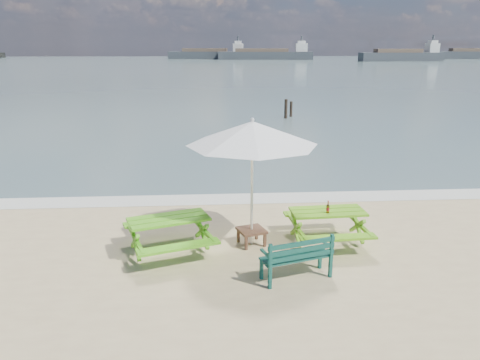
{
  "coord_description": "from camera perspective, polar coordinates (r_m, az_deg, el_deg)",
  "views": [
    {
      "loc": [
        -0.88,
        -7.36,
        4.02
      ],
      "look_at": [
        -0.18,
        3.0,
        1.0
      ],
      "focal_mm": 35.0,
      "sensor_mm": 36.0,
      "label": 1
    }
  ],
  "objects": [
    {
      "name": "mooring_pilings",
      "position": [
        26.98,
        5.86,
        8.41
      ],
      "size": [
        0.57,
        0.77,
        1.28
      ],
      "color": "black",
      "rests_on": "ground"
    },
    {
      "name": "cargo_ships",
      "position": [
        136.02,
        12.02,
        14.66
      ],
      "size": [
        101.56,
        26.72,
        4.4
      ],
      "color": "#363B40",
      "rests_on": "ground"
    },
    {
      "name": "foam_strip",
      "position": [
        12.65,
        0.34,
        -2.29
      ],
      "size": [
        22.0,
        0.9,
        0.01
      ],
      "primitive_type": "cube",
      "color": "silver",
      "rests_on": "ground"
    },
    {
      "name": "side_table",
      "position": [
        9.8,
        1.41,
        -6.88
      ],
      "size": [
        0.66,
        0.66,
        0.34
      ],
      "color": "brown",
      "rests_on": "ground"
    },
    {
      "name": "swimmer",
      "position": [
        22.02,
        0.72,
        4.61
      ],
      "size": [
        0.63,
        0.46,
        1.62
      ],
      "color": "tan",
      "rests_on": "ground"
    },
    {
      "name": "park_bench",
      "position": [
        8.5,
        6.84,
        -10.29
      ],
      "size": [
        1.34,
        0.78,
        0.78
      ],
      "color": "#0F4138",
      "rests_on": "ground"
    },
    {
      "name": "patio_umbrella",
      "position": [
        9.17,
        1.5,
        5.72
      ],
      "size": [
        3.31,
        3.31,
        2.59
      ],
      "color": "silver",
      "rests_on": "ground"
    },
    {
      "name": "beer_bottle",
      "position": [
        9.68,
        10.65,
        -3.47
      ],
      "size": [
        0.06,
        0.06,
        0.25
      ],
      "color": "#985716",
      "rests_on": "picnic_table_right"
    },
    {
      "name": "picnic_table_right",
      "position": [
        9.97,
        10.56,
        -5.7
      ],
      "size": [
        1.61,
        1.77,
        0.72
      ],
      "color": "#61A519",
      "rests_on": "ground"
    },
    {
      "name": "picnic_table_left",
      "position": [
        9.45,
        -8.6,
        -6.77
      ],
      "size": [
        2.02,
        2.13,
        0.74
      ],
      "color": "#53AD1A",
      "rests_on": "ground"
    },
    {
      "name": "sea",
      "position": [
        92.45,
        -3.41,
        13.68
      ],
      "size": [
        300.0,
        300.0,
        0.0
      ],
      "primitive_type": "plane",
      "color": "slate",
      "rests_on": "ground"
    }
  ]
}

